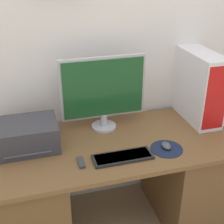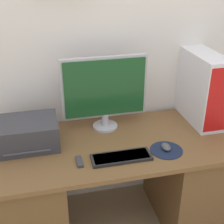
{
  "view_description": "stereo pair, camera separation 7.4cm",
  "coord_description": "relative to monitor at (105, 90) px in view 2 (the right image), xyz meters",
  "views": [
    {
      "loc": [
        -0.47,
        -1.25,
        1.77
      ],
      "look_at": [
        -0.01,
        0.35,
        0.93
      ],
      "focal_mm": 50.0,
      "sensor_mm": 36.0,
      "label": 1
    },
    {
      "loc": [
        -0.4,
        -1.27,
        1.77
      ],
      "look_at": [
        -0.01,
        0.35,
        0.93
      ],
      "focal_mm": 50.0,
      "sensor_mm": 36.0,
      "label": 2
    }
  ],
  "objects": [
    {
      "name": "wall_back",
      "position": [
        0.01,
        0.2,
        0.38
      ],
      "size": [
        6.4,
        0.13,
        2.9
      ],
      "color": "white",
      "rests_on": "ground_plane"
    },
    {
      "name": "printer",
      "position": [
        -0.51,
        -0.11,
        -0.19
      ],
      "size": [
        0.38,
        0.29,
        0.17
      ],
      "color": "#38383D",
      "rests_on": "desk"
    },
    {
      "name": "mouse",
      "position": [
        0.3,
        -0.36,
        -0.25
      ],
      "size": [
        0.05,
        0.08,
        0.03
      ],
      "color": "#4C4C51",
      "rests_on": "mousepad"
    },
    {
      "name": "remote_control",
      "position": [
        -0.23,
        -0.37,
        -0.27
      ],
      "size": [
        0.03,
        0.1,
        0.02
      ],
      "color": "#38383D",
      "rests_on": "desk"
    },
    {
      "name": "computer_tower",
      "position": [
        0.67,
        -0.04,
        -0.03
      ],
      "size": [
        0.18,
        0.44,
        0.48
      ],
      "color": "white",
      "rests_on": "desk"
    },
    {
      "name": "desk",
      "position": [
        0.01,
        -0.21,
        -0.62
      ],
      "size": [
        1.57,
        0.7,
        0.71
      ],
      "color": "brown",
      "rests_on": "ground_plane"
    },
    {
      "name": "monitor",
      "position": [
        0.0,
        0.0,
        0.0
      ],
      "size": [
        0.56,
        0.17,
        0.5
      ],
      "color": "#B7B7BC",
      "rests_on": "desk"
    },
    {
      "name": "keyboard",
      "position": [
        0.01,
        -0.39,
        -0.26
      ],
      "size": [
        0.35,
        0.12,
        0.02
      ],
      "color": "black",
      "rests_on": "desk"
    },
    {
      "name": "mousepad",
      "position": [
        0.3,
        -0.37,
        -0.27
      ],
      "size": [
        0.2,
        0.2,
        0.0
      ],
      "color": "#19233D",
      "rests_on": "desk"
    }
  ]
}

